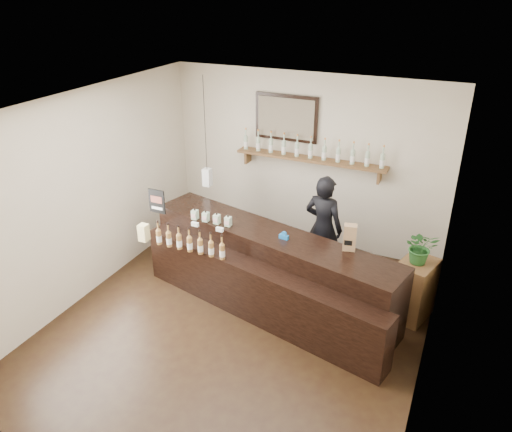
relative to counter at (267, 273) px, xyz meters
name	(u,v)px	position (x,y,z in m)	size (l,w,h in m)	color
ground	(239,323)	(-0.15, -0.57, -0.48)	(5.00, 5.00, 0.00)	black
room_shell	(236,204)	(-0.15, -0.57, 1.22)	(5.00, 5.00, 5.00)	beige
back_wall_decor	(295,141)	(-0.30, 1.81, 1.28)	(2.66, 0.96, 1.69)	brown
counter	(267,273)	(0.00, 0.00, 0.00)	(3.70, 1.81, 1.19)	black
promo_sign	(157,201)	(-1.71, 0.04, 0.72)	(0.25, 0.03, 0.35)	black
paper_bag	(350,237)	(1.04, 0.12, 0.71)	(0.18, 0.15, 0.34)	#8B6243
tape_dispenser	(284,236)	(0.21, 0.05, 0.58)	(0.13, 0.06, 0.10)	#1862A8
side_cabinet	(414,289)	(1.85, 0.52, -0.07)	(0.55, 0.65, 0.81)	brown
potted_plant	(421,247)	(1.85, 0.52, 0.55)	(0.40, 0.35, 0.44)	#265C24
shopkeeper	(324,221)	(0.46, 0.98, 0.42)	(0.66, 0.43, 1.80)	black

